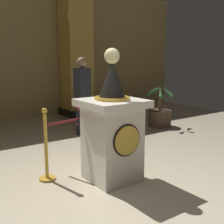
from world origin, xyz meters
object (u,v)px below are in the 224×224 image
object	(u,v)px
pedestal_clock	(112,131)
stanchion_far	(46,155)
potted_palm_right	(160,115)
bystander_guest	(83,94)
stanchion_near	(103,137)

from	to	relation	value
pedestal_clock	stanchion_far	bearing A→B (deg)	145.31
potted_palm_right	bystander_guest	distance (m)	2.14
pedestal_clock	potted_palm_right	xyz separation A→B (m)	(2.92, 2.01, -0.43)
pedestal_clock	stanchion_far	distance (m)	1.00
pedestal_clock	potted_palm_right	size ratio (longest dim) A/B	1.72
stanchion_far	potted_palm_right	world-z (taller)	potted_palm_right
stanchion_far	bystander_guest	bearing A→B (deg)	48.43
bystander_guest	stanchion_far	bearing A→B (deg)	-131.57
pedestal_clock	stanchion_near	size ratio (longest dim) A/B	1.84
stanchion_far	bystander_guest	size ratio (longest dim) A/B	0.60
stanchion_far	stanchion_near	bearing A→B (deg)	18.07
stanchion_near	bystander_guest	xyz separation A→B (m)	(0.47, 1.52, 0.58)
pedestal_clock	bystander_guest	world-z (taller)	pedestal_clock
stanchion_far	bystander_guest	xyz separation A→B (m)	(1.71, 1.92, 0.56)
pedestal_clock	potted_palm_right	bearing A→B (deg)	34.48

